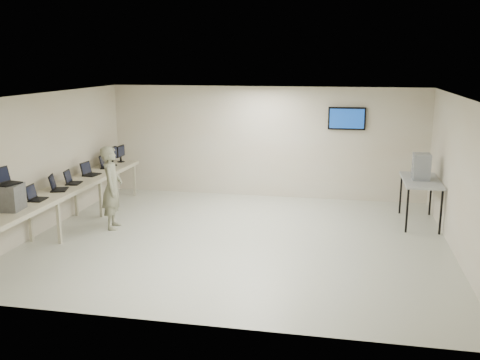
% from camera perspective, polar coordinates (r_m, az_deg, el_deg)
% --- Properties ---
extents(room, '(8.01, 7.01, 2.81)m').
position_cam_1_polar(room, '(10.22, 0.03, 1.24)').
color(room, beige).
rests_on(room, ground).
extents(workbench, '(0.76, 6.00, 0.90)m').
position_cam_1_polar(workbench, '(11.54, -17.95, -1.02)').
color(workbench, beige).
rests_on(workbench, ground).
extents(equipment_box, '(0.43, 0.48, 0.45)m').
position_cam_1_polar(equipment_box, '(10.03, -23.33, -1.71)').
color(equipment_box, slate).
rests_on(equipment_box, workbench).
extents(laptop_on_box, '(0.38, 0.43, 0.30)m').
position_cam_1_polar(laptop_on_box, '(10.00, -23.76, -0.00)').
color(laptop_on_box, black).
rests_on(laptop_on_box, equipment_box).
extents(laptop_0, '(0.31, 0.37, 0.28)m').
position_cam_1_polar(laptop_0, '(10.61, -21.05, -1.62)').
color(laptop_0, black).
rests_on(laptop_0, workbench).
extents(laptop_1, '(0.44, 0.47, 0.31)m').
position_cam_1_polar(laptop_1, '(11.25, -18.99, -0.64)').
color(laptop_1, black).
rests_on(laptop_1, workbench).
extents(laptop_2, '(0.35, 0.40, 0.28)m').
position_cam_1_polar(laptop_2, '(11.75, -17.55, -0.02)').
color(laptop_2, black).
rests_on(laptop_2, workbench).
extents(laptop_3, '(0.36, 0.41, 0.30)m').
position_cam_1_polar(laptop_3, '(12.49, -15.78, 0.85)').
color(laptop_3, black).
rests_on(laptop_3, workbench).
extents(laptop_4, '(0.40, 0.44, 0.30)m').
position_cam_1_polar(laptop_4, '(13.26, -14.19, 1.61)').
color(laptop_4, black).
rests_on(laptop_4, workbench).
extents(monitor_near, '(0.20, 0.46, 0.46)m').
position_cam_1_polar(monitor_near, '(13.45, -13.47, 2.66)').
color(monitor_near, black).
rests_on(monitor_near, workbench).
extents(monitor_far, '(0.19, 0.42, 0.42)m').
position_cam_1_polar(monitor_far, '(13.90, -12.62, 2.92)').
color(monitor_far, black).
rests_on(monitor_far, workbench).
extents(soldier, '(0.55, 0.71, 1.73)m').
position_cam_1_polar(soldier, '(11.34, -13.49, -0.80)').
color(soldier, gray).
rests_on(soldier, ground).
extents(side_table, '(0.75, 1.61, 0.97)m').
position_cam_1_polar(side_table, '(11.96, 18.75, -0.28)').
color(side_table, '#949697').
rests_on(side_table, ground).
extents(storage_bins, '(0.35, 0.39, 0.55)m').
position_cam_1_polar(storage_bins, '(11.88, 18.77, 1.36)').
color(storage_bins, '#949BA4').
rests_on(storage_bins, side_table).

